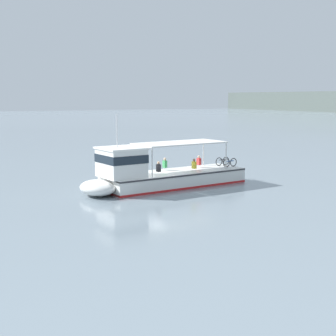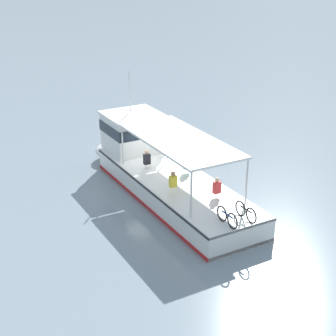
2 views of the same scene
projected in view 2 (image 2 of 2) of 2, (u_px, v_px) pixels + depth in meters
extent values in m
plane|color=gray|center=(148.00, 181.00, 26.43)|extent=(400.00, 400.00, 0.00)
cube|color=white|center=(174.00, 189.00, 24.20)|extent=(4.58, 11.12, 1.10)
ellipsoid|color=white|center=(120.00, 149.00, 29.19)|extent=(3.20, 2.56, 1.01)
cube|color=red|center=(174.00, 197.00, 24.37)|extent=(4.62, 11.13, 0.16)
cube|color=#2D2D33|center=(174.00, 180.00, 24.02)|extent=(4.64, 11.13, 0.10)
cube|color=white|center=(133.00, 133.00, 27.16)|extent=(3.03, 2.93, 1.90)
cube|color=#19232D|center=(133.00, 127.00, 27.04)|extent=(3.10, 2.98, 0.56)
cube|color=white|center=(133.00, 115.00, 26.77)|extent=(3.21, 3.11, 0.12)
cube|color=white|center=(179.00, 140.00, 22.84)|extent=(3.79, 7.03, 0.10)
cylinder|color=silver|center=(122.00, 145.00, 25.24)|extent=(0.08, 0.08, 2.00)
cylinder|color=silver|center=(170.00, 136.00, 26.47)|extent=(0.08, 0.08, 2.00)
cylinder|color=silver|center=(191.00, 195.00, 20.01)|extent=(0.08, 0.08, 2.00)
cylinder|color=silver|center=(247.00, 181.00, 21.24)|extent=(0.08, 0.08, 2.00)
cylinder|color=silver|center=(130.00, 92.00, 26.57)|extent=(0.06, 0.06, 2.20)
sphere|color=white|center=(171.00, 160.00, 27.76)|extent=(0.36, 0.36, 0.36)
sphere|color=white|center=(204.00, 182.00, 25.10)|extent=(0.36, 0.36, 0.36)
sphere|color=white|center=(242.00, 206.00, 22.61)|extent=(0.36, 0.36, 0.36)
torus|color=black|center=(222.00, 214.00, 20.00)|extent=(0.15, 0.66, 0.66)
torus|color=black|center=(232.00, 221.00, 19.43)|extent=(0.15, 0.66, 0.66)
cylinder|color=#1E478C|center=(227.00, 214.00, 19.67)|extent=(0.15, 0.70, 0.06)
torus|color=black|center=(240.00, 208.00, 20.40)|extent=(0.15, 0.66, 0.66)
torus|color=black|center=(251.00, 216.00, 19.84)|extent=(0.15, 0.66, 0.66)
cylinder|color=#232328|center=(246.00, 209.00, 20.07)|extent=(0.15, 0.70, 0.06)
cube|color=red|center=(217.00, 187.00, 21.93)|extent=(0.35, 0.26, 0.52)
sphere|color=beige|center=(217.00, 180.00, 21.79)|extent=(0.20, 0.20, 0.20)
cube|color=yellow|center=(173.00, 181.00, 22.52)|extent=(0.35, 0.26, 0.52)
sphere|color=#9E7051|center=(173.00, 174.00, 22.38)|extent=(0.20, 0.20, 0.20)
cube|color=#338C4C|center=(187.00, 164.00, 24.44)|extent=(0.35, 0.26, 0.52)
sphere|color=beige|center=(187.00, 157.00, 24.30)|extent=(0.20, 0.20, 0.20)
cube|color=black|center=(147.00, 159.00, 24.99)|extent=(0.35, 0.26, 0.52)
sphere|color=tan|center=(147.00, 152.00, 24.85)|extent=(0.20, 0.20, 0.20)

